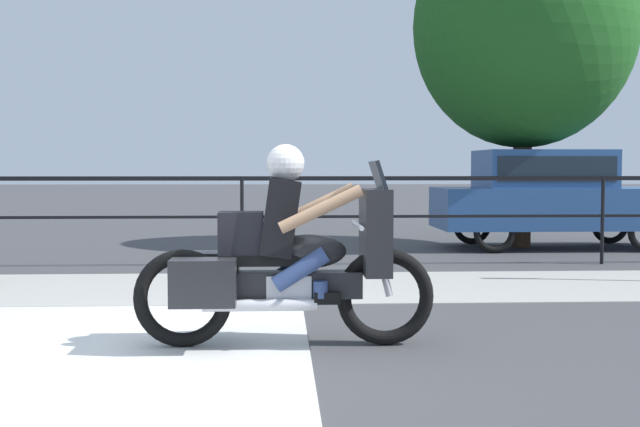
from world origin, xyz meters
name	(u,v)px	position (x,y,z in m)	size (l,w,h in m)	color
ground_plane	(207,358)	(0.00, 0.00, 0.00)	(120.00, 120.00, 0.00)	#424244
sidewalk_band	(234,287)	(0.00, 3.40, 0.01)	(44.00, 2.40, 0.01)	#A8A59E
crosswalk_band	(56,366)	(-1.02, -0.20, 0.00)	(3.53, 6.00, 0.01)	silver
fence_railing	(242,196)	(0.00, 5.40, 0.98)	(36.00, 0.05, 1.25)	black
motorcycle	(285,259)	(0.56, 0.37, 0.68)	(2.31, 0.76, 1.55)	black
parked_car	(551,193)	(5.12, 7.64, 0.94)	(4.06, 1.64, 1.67)	#284C84
tree_behind_sign	(524,26)	(4.69, 7.88, 3.78)	(3.77, 3.77, 5.86)	brown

